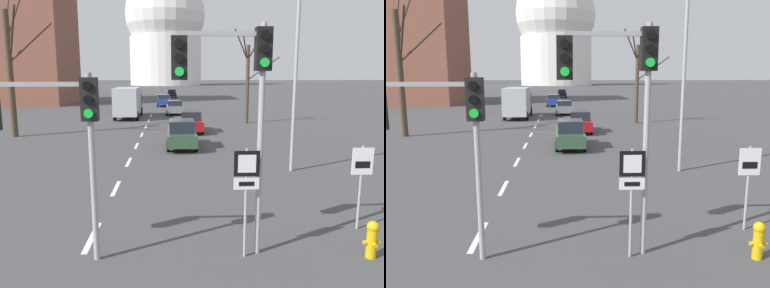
# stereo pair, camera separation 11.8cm
# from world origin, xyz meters

# --- Properties ---
(lane_stripe_1) EXTENTS (0.16, 2.00, 0.01)m
(lane_stripe_1) POSITION_xyz_m (0.00, 7.16, 0.00)
(lane_stripe_1) COLOR silver
(lane_stripe_1) RESTS_ON ground_plane
(lane_stripe_2) EXTENTS (0.16, 2.00, 0.01)m
(lane_stripe_2) POSITION_xyz_m (0.00, 11.66, 0.00)
(lane_stripe_2) COLOR silver
(lane_stripe_2) RESTS_ON ground_plane
(lane_stripe_3) EXTENTS (0.16, 2.00, 0.01)m
(lane_stripe_3) POSITION_xyz_m (0.00, 16.16, 0.00)
(lane_stripe_3) COLOR silver
(lane_stripe_3) RESTS_ON ground_plane
(lane_stripe_4) EXTENTS (0.16, 2.00, 0.01)m
(lane_stripe_4) POSITION_xyz_m (0.00, 20.66, 0.00)
(lane_stripe_4) COLOR silver
(lane_stripe_4) RESTS_ON ground_plane
(lane_stripe_5) EXTENTS (0.16, 2.00, 0.01)m
(lane_stripe_5) POSITION_xyz_m (0.00, 25.16, 0.00)
(lane_stripe_5) COLOR silver
(lane_stripe_5) RESTS_ON ground_plane
(lane_stripe_6) EXTENTS (0.16, 2.00, 0.01)m
(lane_stripe_6) POSITION_xyz_m (0.00, 29.66, 0.00)
(lane_stripe_6) COLOR silver
(lane_stripe_6) RESTS_ON ground_plane
(lane_stripe_7) EXTENTS (0.16, 2.00, 0.01)m
(lane_stripe_7) POSITION_xyz_m (0.00, 34.16, 0.00)
(lane_stripe_7) COLOR silver
(lane_stripe_7) RESTS_ON ground_plane
(lane_stripe_8) EXTENTS (0.16, 2.00, 0.01)m
(lane_stripe_8) POSITION_xyz_m (0.00, 38.66, 0.00)
(lane_stripe_8) COLOR silver
(lane_stripe_8) RESTS_ON ground_plane
(traffic_signal_near_right) EXTENTS (2.25, 0.34, 5.48)m
(traffic_signal_near_right) POSITION_xyz_m (3.62, 6.02, 4.16)
(traffic_signal_near_right) COLOR #9E9EA3
(traffic_signal_near_right) RESTS_ON ground_plane
(traffic_signal_centre_tall) EXTENTS (2.52, 0.34, 4.38)m
(traffic_signal_centre_tall) POSITION_xyz_m (-0.41, 5.90, 3.32)
(traffic_signal_centre_tall) COLOR #9E9EA3
(traffic_signal_centre_tall) RESTS_ON ground_plane
(route_sign_post) EXTENTS (0.60, 0.08, 2.66)m
(route_sign_post) POSITION_xyz_m (3.91, 5.83, 1.82)
(route_sign_post) COLOR #9E9EA3
(route_sign_post) RESTS_ON ground_plane
(speed_limit_sign) EXTENTS (0.60, 0.08, 2.41)m
(speed_limit_sign) POSITION_xyz_m (7.46, 7.31, 1.63)
(speed_limit_sign) COLOR #9E9EA3
(speed_limit_sign) RESTS_ON ground_plane
(fire_hydrant) EXTENTS (0.40, 0.34, 0.92)m
(fire_hydrant) POSITION_xyz_m (6.93, 5.61, 0.50)
(fire_hydrant) COLOR gold
(fire_hydrant) RESTS_ON ground_plane
(street_lamp_right) EXTENTS (2.30, 0.36, 9.01)m
(street_lamp_right) POSITION_xyz_m (7.30, 13.99, 5.48)
(street_lamp_right) COLOR #9E9EA3
(street_lamp_right) RESTS_ON ground_plane
(sedan_near_left) EXTENTS (1.96, 4.17, 1.60)m
(sedan_near_left) POSITION_xyz_m (2.62, 39.96, 0.81)
(sedan_near_left) COLOR slate
(sedan_near_left) RESTS_ON ground_plane
(sedan_near_right) EXTENTS (1.79, 4.29, 1.71)m
(sedan_near_right) POSITION_xyz_m (2.81, 19.92, 0.84)
(sedan_near_right) COLOR #2D4C33
(sedan_near_right) RESTS_ON ground_plane
(sedan_mid_centre) EXTENTS (1.81, 4.24, 1.66)m
(sedan_mid_centre) POSITION_xyz_m (3.70, 26.28, 0.82)
(sedan_mid_centre) COLOR maroon
(sedan_mid_centre) RESTS_ON ground_plane
(sedan_far_left) EXTENTS (1.83, 4.17, 1.72)m
(sedan_far_left) POSITION_xyz_m (2.43, 73.06, 0.86)
(sedan_far_left) COLOR black
(sedan_far_left) RESTS_ON ground_plane
(sedan_far_right) EXTENTS (1.96, 3.93, 1.70)m
(sedan_far_right) POSITION_xyz_m (1.20, 51.70, 0.87)
(sedan_far_right) COLOR navy
(sedan_far_right) RESTS_ON ground_plane
(delivery_truck) EXTENTS (2.44, 7.20, 3.14)m
(delivery_truck) POSITION_xyz_m (-2.22, 36.60, 1.70)
(delivery_truck) COLOR #333842
(delivery_truck) RESTS_ON ground_plane
(bare_tree_left_near) EXTENTS (3.84, 5.02, 10.40)m
(bare_tree_left_near) POSITION_xyz_m (-8.93, 24.82, 5.01)
(bare_tree_left_near) COLOR #473828
(bare_tree_left_near) RESTS_ON ground_plane
(bare_tree_right_near) EXTENTS (4.28, 2.83, 8.30)m
(bare_tree_right_near) POSITION_xyz_m (9.22, 31.63, 4.04)
(bare_tree_right_near) COLOR #473828
(bare_tree_right_near) RESTS_ON ground_plane
(capitol_dome) EXTENTS (37.20, 37.20, 52.54)m
(capitol_dome) POSITION_xyz_m (0.00, 179.45, 25.59)
(capitol_dome) COLOR silver
(capitol_dome) RESTS_ON ground_plane
(apartment_block_left) EXTENTS (18.00, 14.00, 25.58)m
(apartment_block_left) POSITION_xyz_m (-22.63, 58.62, 12.79)
(apartment_block_left) COLOR brown
(apartment_block_left) RESTS_ON ground_plane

